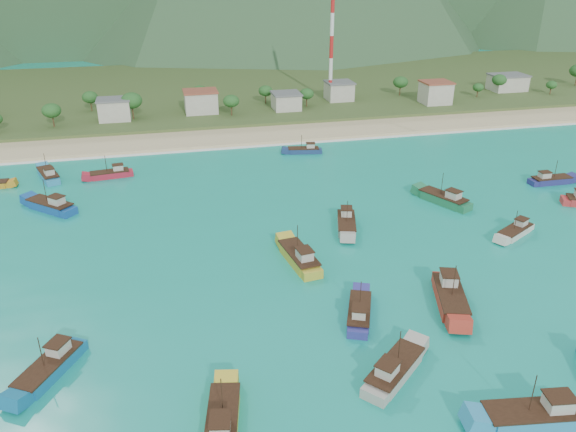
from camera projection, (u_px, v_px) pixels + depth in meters
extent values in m
plane|color=#0C847D|center=(265.00, 287.00, 85.18)|extent=(600.00, 600.00, 0.00)
cube|color=beige|center=(210.00, 139.00, 155.00)|extent=(400.00, 18.00, 1.20)
cube|color=#385123|center=(193.00, 92.00, 208.91)|extent=(400.00, 110.00, 2.40)
cube|color=white|center=(214.00, 149.00, 146.60)|extent=(400.00, 2.50, 0.08)
cube|color=beige|center=(114.00, 110.00, 165.45)|extent=(9.00, 6.98, 5.88)
cube|color=beige|center=(201.00, 102.00, 173.51)|extent=(9.82, 8.19, 6.35)
cube|color=beige|center=(286.00, 102.00, 177.46)|extent=(8.23, 8.30, 4.77)
cube|color=beige|center=(339.00, 91.00, 188.98)|extent=(8.40, 8.10, 5.66)
cube|color=beige|center=(435.00, 93.00, 184.17)|extent=(8.85, 7.87, 6.73)
cube|color=beige|center=(507.00, 83.00, 202.74)|extent=(12.13, 8.68, 5.20)
cylinder|color=red|center=(330.00, 90.00, 187.46)|extent=(1.20, 1.20, 7.00)
cylinder|color=white|center=(331.00, 69.00, 184.53)|extent=(1.20, 1.20, 7.00)
cylinder|color=red|center=(331.00, 47.00, 181.59)|extent=(1.20, 1.20, 7.00)
cylinder|color=white|center=(332.00, 24.00, 178.65)|extent=(1.20, 1.20, 7.00)
cylinder|color=red|center=(333.00, 1.00, 175.72)|extent=(1.20, 1.20, 7.00)
cube|color=beige|center=(515.00, 233.00, 100.93)|extent=(9.29, 6.84, 1.66)
cube|color=beige|center=(521.00, 222.00, 101.44)|extent=(2.63, 2.48, 1.35)
cylinder|color=#382114|center=(516.00, 220.00, 99.47)|extent=(0.12, 0.12, 3.74)
cube|color=teal|center=(48.00, 176.00, 126.84)|extent=(6.45, 10.83, 1.89)
cube|color=beige|center=(49.00, 172.00, 124.51)|extent=(2.60, 2.87, 1.54)
cylinder|color=#382114|center=(45.00, 163.00, 126.00)|extent=(0.12, 0.12, 4.26)
cube|color=#AB1C30|center=(110.00, 175.00, 127.47)|extent=(9.84, 4.05, 1.74)
cube|color=beige|center=(118.00, 168.00, 127.44)|extent=(2.38, 2.02, 1.41)
cylinder|color=#382114|center=(106.00, 164.00, 126.11)|extent=(0.12, 0.12, 3.91)
cube|color=navy|center=(359.00, 314.00, 77.93)|extent=(6.45, 10.19, 1.79)
cube|color=beige|center=(359.00, 312.00, 75.46)|extent=(2.52, 2.75, 1.45)
cylinder|color=#382114|center=(360.00, 294.00, 77.22)|extent=(0.12, 0.12, 4.02)
cube|color=#1D6D45|center=(443.00, 200.00, 114.15)|extent=(8.00, 11.65, 2.06)
cube|color=beige|center=(454.00, 195.00, 111.73)|extent=(3.00, 3.23, 1.67)
cylinder|color=#382114|center=(442.00, 184.00, 113.19)|extent=(0.12, 0.12, 4.64)
cube|color=#124692|center=(50.00, 207.00, 110.92)|extent=(10.65, 10.21, 2.07)
cube|color=beige|center=(57.00, 201.00, 109.09)|extent=(3.32, 3.29, 1.68)
cylinder|color=#382114|center=(45.00, 191.00, 109.80)|extent=(0.12, 0.12, 4.66)
cube|color=gold|center=(299.00, 259.00, 91.90)|extent=(5.02, 11.99, 2.11)
cube|color=beige|center=(305.00, 255.00, 89.08)|extent=(2.48, 2.91, 1.72)
cylinder|color=#382114|center=(297.00, 238.00, 91.02)|extent=(0.12, 0.12, 4.75)
cube|color=gold|center=(223.00, 423.00, 59.62)|extent=(5.29, 11.22, 1.96)
cube|color=beige|center=(220.00, 426.00, 56.87)|extent=(2.43, 2.80, 1.60)
cylinder|color=#382114|center=(222.00, 395.00, 58.84)|extent=(0.12, 0.12, 4.42)
cube|color=navy|center=(551.00, 181.00, 124.05)|extent=(9.70, 2.93, 1.76)
cube|color=beige|center=(545.00, 175.00, 122.99)|extent=(2.21, 1.79, 1.43)
cylinder|color=#382114|center=(556.00, 169.00, 122.96)|extent=(0.12, 0.12, 3.96)
cube|color=#A29E93|center=(395.00, 371.00, 67.00)|extent=(10.35, 9.56, 1.98)
cube|color=beige|center=(387.00, 369.00, 64.61)|extent=(3.18, 3.13, 1.61)
cylinder|color=#382114|center=(399.00, 347.00, 66.10)|extent=(0.12, 0.12, 4.46)
cube|color=#A69C97|center=(346.00, 226.00, 103.48)|extent=(5.99, 10.94, 1.91)
cube|color=beige|center=(346.00, 212.00, 104.70)|extent=(2.53, 2.84, 1.55)
cylinder|color=#382114|center=(347.00, 212.00, 101.63)|extent=(0.12, 0.12, 4.29)
cube|color=#2B89BD|center=(533.00, 419.00, 60.00)|extent=(12.29, 5.17, 2.17)
cube|color=beige|center=(558.00, 403.00, 59.37)|extent=(2.99, 2.54, 1.76)
cylinder|color=#382114|center=(533.00, 394.00, 58.47)|extent=(0.12, 0.12, 4.87)
cube|color=#116495|center=(49.00, 371.00, 67.14)|extent=(8.02, 10.73, 1.93)
cube|color=beige|center=(58.00, 348.00, 68.29)|extent=(2.89, 3.06, 1.56)
cylinder|color=#382114|center=(41.00, 353.00, 65.31)|extent=(0.12, 0.12, 4.33)
cube|color=navy|center=(303.00, 151.00, 143.42)|extent=(9.09, 4.08, 1.60)
cube|color=beige|center=(311.00, 146.00, 142.90)|extent=(2.24, 1.93, 1.30)
cylinder|color=#382114|center=(302.00, 142.00, 142.30)|extent=(0.12, 0.12, 3.59)
cube|color=#B73022|center=(450.00, 300.00, 80.74)|extent=(7.22, 12.67, 2.21)
cube|color=beige|center=(449.00, 279.00, 82.15)|extent=(2.98, 3.32, 1.80)
cylinder|color=#382114|center=(454.00, 281.00, 78.61)|extent=(0.12, 0.12, 4.97)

